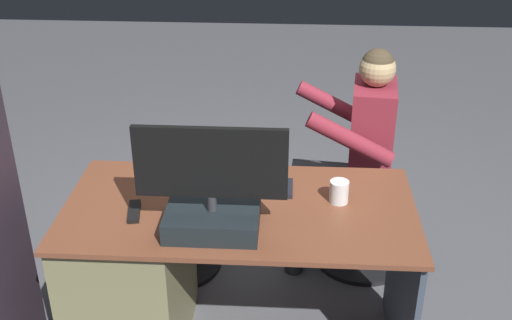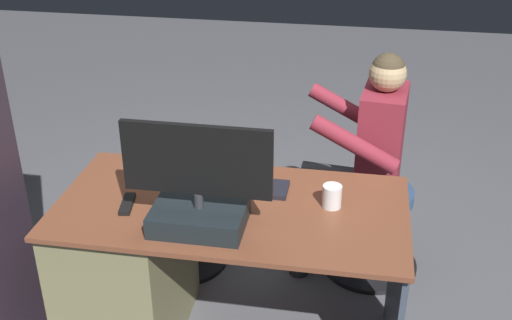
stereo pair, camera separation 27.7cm
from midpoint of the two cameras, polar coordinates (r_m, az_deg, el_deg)
ground_plane at (r=3.21m, az=-3.40°, el=-12.39°), size 10.00×10.00×0.00m
desk at (r=2.80m, az=-12.09°, el=-9.89°), size 1.40×0.71×0.73m
monitor at (r=2.34m, az=-7.37°, el=-3.61°), size 0.55×0.26×0.42m
keyboard at (r=2.64m, az=-4.20°, el=-2.50°), size 0.42×0.14×0.02m
computer_mouse at (r=2.67m, az=-10.10°, el=-2.40°), size 0.06×0.10×0.04m
cup at (r=2.54m, az=4.37°, el=-2.93°), size 0.08×0.08×0.09m
tv_remote at (r=2.55m, az=-13.95°, el=-4.58°), size 0.07×0.16×0.02m
office_chair_teddy at (r=3.33m, az=-9.92°, el=-5.64°), size 0.50×0.50×0.46m
teddy_bear at (r=3.16m, az=-10.38°, el=-0.24°), size 0.21×0.21×0.31m
visitor_chair at (r=3.35m, az=7.31°, el=-5.22°), size 0.50×0.50×0.46m
person at (r=3.13m, az=6.18°, el=1.25°), size 0.55×0.52×1.17m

